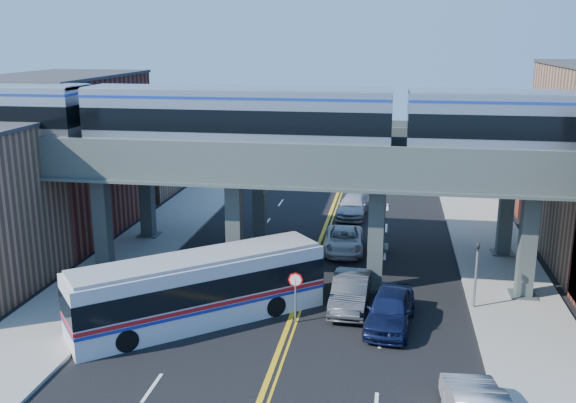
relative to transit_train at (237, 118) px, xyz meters
name	(u,v)px	position (x,y,z in m)	size (l,w,h in m)	color
ground	(279,350)	(3.70, -8.00, -9.44)	(120.00, 120.00, 0.00)	black
sidewalk_west	(127,260)	(-7.80, 2.00, -9.36)	(5.00, 70.00, 0.16)	gray
sidewalk_east	(507,283)	(15.20, 2.00, -9.36)	(5.00, 70.00, 0.16)	gray
building_west_b	(64,155)	(-14.80, 8.00, -3.94)	(8.00, 14.00, 11.00)	maroon
building_west_c	(136,146)	(-14.80, 21.00, -5.44)	(8.00, 10.00, 8.00)	#A57055
building_east_c	(562,152)	(22.20, 21.00, -4.94)	(8.00, 10.00, 9.00)	maroon
elevated_viaduct_near	(304,174)	(3.70, 0.00, -2.97)	(52.00, 3.60, 7.40)	#45504D
elevated_viaduct_far	(319,152)	(3.70, 7.00, -2.97)	(52.00, 3.60, 7.40)	#45504D
transit_train	(237,118)	(0.00, 0.00, 0.00)	(51.61, 3.24, 3.78)	black
stop_sign	(296,289)	(4.00, -5.00, -7.68)	(0.76, 0.09, 2.63)	slate
traffic_signal	(476,268)	(12.90, -2.00, -7.14)	(0.15, 0.18, 4.10)	slate
transit_bus	(199,290)	(-0.69, -5.66, -7.76)	(11.67, 10.22, 3.28)	silver
car_lane_a	(390,309)	(8.62, -4.67, -8.54)	(2.12, 5.27, 1.80)	#0F1639
car_lane_b	(351,291)	(6.57, -2.68, -8.57)	(1.84, 5.27, 1.74)	#323335
car_lane_c	(344,240)	(5.51, 6.32, -8.70)	(2.47, 5.35, 1.49)	silver
car_lane_d	(353,206)	(5.50, 15.00, -8.66)	(2.19, 5.38, 1.56)	#B3B3B8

